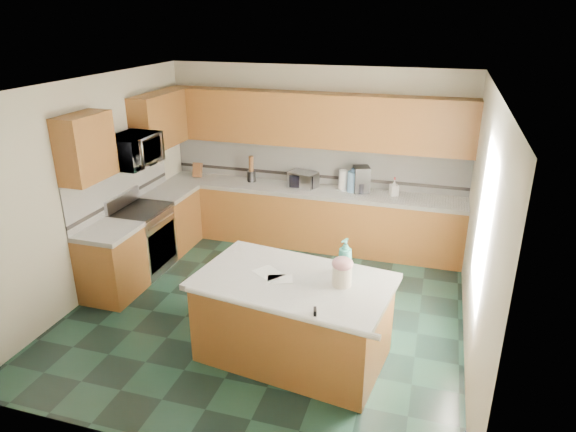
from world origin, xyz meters
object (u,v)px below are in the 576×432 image
(knife_block, at_px, (197,170))
(coffee_maker, at_px, (361,179))
(soap_bottle_island, at_px, (345,257))
(toaster_oven, at_px, (303,180))
(island_top, at_px, (293,282))
(treat_jar, at_px, (342,276))
(island_base, at_px, (293,321))

(knife_block, bearing_deg, coffee_maker, -4.47)
(soap_bottle_island, xyz_separation_m, toaster_oven, (-1.14, 2.59, -0.08))
(island_top, relative_size, coffee_maker, 5.05)
(island_top, xyz_separation_m, knife_block, (-2.44, 2.84, 0.15))
(knife_block, bearing_deg, island_top, -54.46)
(island_top, bearing_deg, knife_block, 138.65)
(treat_jar, relative_size, coffee_maker, 0.52)
(soap_bottle_island, relative_size, knife_block, 1.68)
(island_top, height_order, toaster_oven, toaster_oven)
(island_top, xyz_separation_m, soap_bottle_island, (0.47, 0.25, 0.23))
(island_base, height_order, coffee_maker, coffee_maker)
(treat_jar, xyz_separation_m, coffee_maker, (-0.28, 2.84, 0.09))
(island_base, height_order, island_top, island_top)
(toaster_oven, xyz_separation_m, coffee_maker, (0.88, 0.03, 0.08))
(island_base, height_order, soap_bottle_island, soap_bottle_island)
(treat_jar, bearing_deg, island_base, 174.67)
(soap_bottle_island, relative_size, toaster_oven, 0.97)
(island_base, distance_m, knife_block, 3.79)
(island_base, distance_m, soap_bottle_island, 0.87)
(knife_block, xyz_separation_m, toaster_oven, (1.77, 0.00, 0.00))
(island_top, height_order, treat_jar, treat_jar)
(island_base, height_order, toaster_oven, toaster_oven)
(soap_bottle_island, bearing_deg, island_top, -130.79)
(toaster_oven, bearing_deg, knife_block, -163.17)
(knife_block, xyz_separation_m, coffee_maker, (2.65, 0.03, 0.08))
(coffee_maker, bearing_deg, soap_bottle_island, -104.17)
(toaster_oven, height_order, coffee_maker, coffee_maker)
(coffee_maker, bearing_deg, toaster_oven, 162.13)
(soap_bottle_island, bearing_deg, toaster_oven, 135.00)
(island_base, relative_size, knife_block, 7.88)
(soap_bottle_island, relative_size, coffee_maker, 1.02)
(soap_bottle_island, xyz_separation_m, coffee_maker, (-0.26, 2.62, -0.00))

